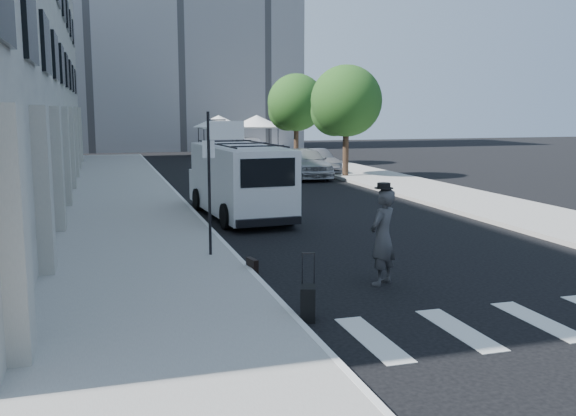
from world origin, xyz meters
TOP-DOWN VIEW (x-y plane):
  - ground at (0.00, 0.00)m, footprint 120.00×120.00m
  - sidewalk_left at (-4.25, 16.00)m, footprint 4.50×48.00m
  - sidewalk_right at (9.00, 20.00)m, footprint 4.00×56.00m
  - building_far at (2.00, 50.00)m, footprint 22.00×12.00m
  - sign_pole at (-2.36, 3.20)m, footprint 1.03×0.07m
  - tree_near at (7.50, 20.15)m, footprint 3.80×3.83m
  - tree_far at (7.50, 29.15)m, footprint 3.80×3.83m
  - tent_left at (4.00, 38.00)m, footprint 4.00×4.00m
  - tent_right at (7.20, 38.50)m, footprint 4.00×4.00m
  - businessman at (0.54, -0.00)m, footprint 0.90×0.85m
  - briefcase at (-1.90, 1.69)m, footprint 0.20×0.45m
  - suitcase at (-1.71, -1.78)m, footprint 0.39×0.49m
  - cargo_van at (-0.54, 9.38)m, footprint 2.68×6.70m
  - parked_car_a at (5.49, 20.55)m, footprint 2.11×5.03m
  - parked_car_b at (6.80, 22.76)m, footprint 1.89×4.44m
  - parked_car_c at (5.73, 34.31)m, footprint 2.46×5.49m

SIDE VIEW (x-z plane):
  - ground at x=0.00m, z-range 0.00..0.00m
  - sidewalk_left at x=-4.25m, z-range 0.00..0.15m
  - sidewalk_right at x=9.00m, z-range 0.00..0.15m
  - briefcase at x=-1.90m, z-range 0.00..0.34m
  - suitcase at x=-1.71m, z-range -0.28..0.91m
  - parked_car_b at x=6.80m, z-range 0.00..1.42m
  - parked_car_c at x=5.73m, z-range 0.00..1.56m
  - parked_car_a at x=5.49m, z-range 0.00..1.70m
  - businessman at x=0.54m, z-range 0.00..2.07m
  - cargo_van at x=-0.54m, z-range 0.04..2.50m
  - sign_pole at x=-2.36m, z-range 0.90..4.40m
  - tent_left at x=4.00m, z-range 1.11..4.31m
  - tent_right at x=7.20m, z-range 1.11..4.31m
  - tree_near at x=7.50m, z-range 0.96..6.99m
  - tree_far at x=7.50m, z-range 0.96..6.99m
  - building_far at x=2.00m, z-range 0.00..25.00m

